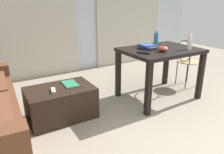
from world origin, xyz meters
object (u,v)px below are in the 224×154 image
Objects in this scene: wire_chair at (186,58)px; bowl at (163,49)px; coffee_table at (61,103)px; bottle_near at (190,42)px; craft_table at (160,56)px; bottle_far at (156,39)px; magazine at (70,84)px; tv_remote_primary at (53,90)px; book_stack at (147,46)px; tv_remote_on_table at (144,53)px.

bowl is (-0.85, -0.29, 0.31)m from wire_chair.
bottle_near is at bearing -12.49° from coffee_table.
bottle_far reaches higher than craft_table.
magazine is at bearing 19.63° from coffee_table.
bowl is 0.50× the size of magazine.
tv_remote_primary is at bearing 170.41° from bowl.
coffee_table is 1.51m from book_stack.
bottle_far is (-0.21, 0.49, -0.01)m from bottle_near.
coffee_table is 2.02m from bottle_near.
bottle_near is 1.65× the size of tv_remote_primary.
bowl reaches higher than coffee_table.
bottle_far is at bearing 61.11° from bowl.
bottle_far is 0.74× the size of book_stack.
wire_chair is 2.37m from tv_remote_primary.
coffee_table is at bearing 135.85° from tv_remote_on_table.
tv_remote_on_table is 0.65× the size of magazine.
wire_chair is 1.21m from tv_remote_on_table.
bottle_far is at bearing 15.80° from tv_remote_primary.
book_stack is 0.35m from tv_remote_on_table.
magazine is at bearing -179.08° from bottle_far.
book_stack is 1.52m from tv_remote_primary.
book_stack is (1.38, -0.04, 0.61)m from coffee_table.
coffee_table is 1.02× the size of wire_chair.
craft_table is 3.67× the size of book_stack.
coffee_table is 0.28m from magazine.
bottle_far reaches higher than bowl.
coffee_table is at bearing -177.15° from bottle_far.
craft_table is 0.45m from tv_remote_on_table.
tv_remote_primary is (-1.74, -0.15, -0.46)m from bottle_far.
bottle_near is at bearing -66.94° from bottle_far.
wire_chair reaches higher than craft_table.
tv_remote_primary reaches higher than coffee_table.
wire_chair is 0.95m from bowl.
book_stack is (-0.05, 0.28, -0.01)m from bowl.
book_stack reaches higher than craft_table.
book_stack reaches higher than tv_remote_primary.
wire_chair is 5.43× the size of tv_remote_primary.
bottle_near is 1.11× the size of bottle_far.
magazine is (-0.95, 0.34, -0.38)m from tv_remote_on_table.
wire_chair is 2.11m from magazine.
wire_chair is 2.71× the size of book_stack.
coffee_table is 1.59m from bowl.
bottle_far is 0.30m from book_stack.
bottle_near is at bearing -13.85° from magazine.
wire_chair is 3.29× the size of bottle_near.
tv_remote_primary is 0.29m from magazine.
bottle_near is 1.80× the size of bowl.
bottle_near is 0.90× the size of magazine.
tv_remote_on_table is 1.29m from tv_remote_primary.
tv_remote_primary is (-2.37, -0.03, -0.09)m from wire_chair.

